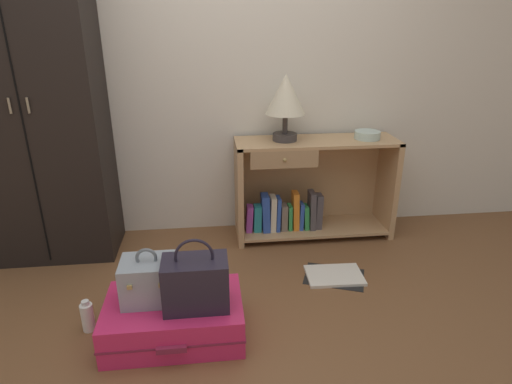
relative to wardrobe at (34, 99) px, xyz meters
The scene contains 11 objects.
ground_plane 1.95m from the wardrobe, 47.47° to the right, with size 9.00×9.00×0.00m, color brown.
back_wall 1.17m from the wardrobe, 14.94° to the left, with size 6.40×0.10×2.60m, color silver.
wardrobe is the anchor object (origin of this frame).
bookshelf 1.92m from the wardrobe, ahead, with size 1.15×0.37×0.74m.
table_lamp 1.60m from the wardrobe, ahead, with size 0.27×0.27×0.46m.
bowl 2.21m from the wardrobe, ahead, with size 0.18×0.18×0.05m, color silver.
suitcase_large 1.63m from the wardrobe, 49.48° to the right, with size 0.70×0.46×0.21m.
train_case 1.43m from the wardrobe, 52.49° to the right, with size 0.26×0.22×0.29m.
handbag 1.61m from the wardrobe, 47.08° to the right, with size 0.32×0.19×0.37m.
bottle 1.40m from the wardrobe, 66.19° to the right, with size 0.06×0.06×0.18m.
open_book_on_floor 2.19m from the wardrobe, 17.26° to the right, with size 0.44×0.38×0.02m.
Camera 1 is at (-0.04, -1.64, 1.52)m, focal length 30.26 mm.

